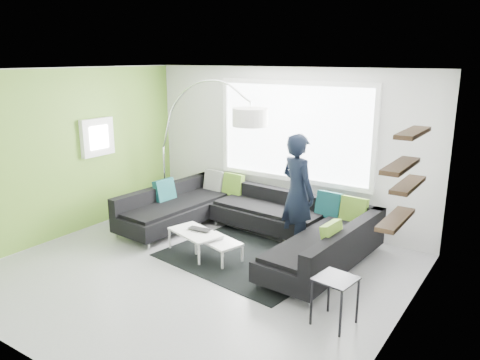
{
  "coord_description": "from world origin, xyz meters",
  "views": [
    {
      "loc": [
        3.9,
        -4.75,
        2.97
      ],
      "look_at": [
        0.12,
        0.9,
        1.17
      ],
      "focal_mm": 35.0,
      "sensor_mm": 36.0,
      "label": 1
    }
  ],
  "objects_px": {
    "coffee_table": "(207,245)",
    "laptop": "(198,231)",
    "person": "(298,193)",
    "sectional_sofa": "(243,223)",
    "side_table": "(335,301)",
    "arc_lamp": "(163,147)"
  },
  "relations": [
    {
      "from": "arc_lamp",
      "to": "side_table",
      "type": "xyz_separation_m",
      "value": [
        4.32,
        -1.9,
        -1.02
      ]
    },
    {
      "from": "sectional_sofa",
      "to": "side_table",
      "type": "relative_size",
      "value": 6.89
    },
    {
      "from": "sectional_sofa",
      "to": "laptop",
      "type": "xyz_separation_m",
      "value": [
        -0.38,
        -0.68,
        0.01
      ]
    },
    {
      "from": "sectional_sofa",
      "to": "coffee_table",
      "type": "relative_size",
      "value": 3.62
    },
    {
      "from": "sectional_sofa",
      "to": "person",
      "type": "height_order",
      "value": "person"
    },
    {
      "from": "coffee_table",
      "to": "laptop",
      "type": "bearing_deg",
      "value": -167.08
    },
    {
      "from": "side_table",
      "to": "person",
      "type": "height_order",
      "value": "person"
    },
    {
      "from": "coffee_table",
      "to": "person",
      "type": "height_order",
      "value": "person"
    },
    {
      "from": "person",
      "to": "laptop",
      "type": "xyz_separation_m",
      "value": [
        -1.19,
        -0.99,
        -0.56
      ]
    },
    {
      "from": "sectional_sofa",
      "to": "arc_lamp",
      "type": "distance_m",
      "value": 2.42
    },
    {
      "from": "sectional_sofa",
      "to": "side_table",
      "type": "height_order",
      "value": "sectional_sofa"
    },
    {
      "from": "laptop",
      "to": "arc_lamp",
      "type": "bearing_deg",
      "value": 140.43
    },
    {
      "from": "arc_lamp",
      "to": "side_table",
      "type": "distance_m",
      "value": 4.83
    },
    {
      "from": "person",
      "to": "sectional_sofa",
      "type": "bearing_deg",
      "value": 45.92
    },
    {
      "from": "arc_lamp",
      "to": "sectional_sofa",
      "type": "bearing_deg",
      "value": -3.98
    },
    {
      "from": "person",
      "to": "coffee_table",
      "type": "bearing_deg",
      "value": 69.15
    },
    {
      "from": "side_table",
      "to": "person",
      "type": "distance_m",
      "value": 2.26
    },
    {
      "from": "coffee_table",
      "to": "laptop",
      "type": "xyz_separation_m",
      "value": [
        -0.18,
        0.01,
        0.19
      ]
    },
    {
      "from": "laptop",
      "to": "side_table",
      "type": "bearing_deg",
      "value": -20.87
    },
    {
      "from": "sectional_sofa",
      "to": "person",
      "type": "xyz_separation_m",
      "value": [
        0.81,
        0.32,
        0.57
      ]
    },
    {
      "from": "person",
      "to": "arc_lamp",
      "type": "bearing_deg",
      "value": 20.32
    },
    {
      "from": "arc_lamp",
      "to": "person",
      "type": "bearing_deg",
      "value": 5.68
    }
  ]
}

